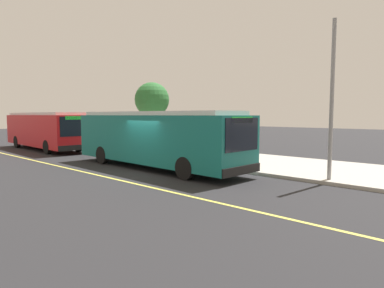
{
  "coord_description": "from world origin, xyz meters",
  "views": [
    {
      "loc": [
        12.62,
        -10.31,
        2.77
      ],
      "look_at": [
        1.38,
        1.71,
        1.33
      ],
      "focal_mm": 31.21,
      "sensor_mm": 36.0,
      "label": 1
    }
  ],
  "objects_px": {
    "waiting_bench": "(186,146)",
    "transit_bus_main": "(155,137)",
    "transit_bus_second": "(45,129)",
    "pedestrian_commuter": "(145,139)",
    "route_sign_post": "(191,129)"
  },
  "relations": [
    {
      "from": "transit_bus_main",
      "to": "waiting_bench",
      "type": "bearing_deg",
      "value": 117.89
    },
    {
      "from": "transit_bus_second",
      "to": "route_sign_post",
      "type": "height_order",
      "value": "same"
    },
    {
      "from": "transit_bus_main",
      "to": "transit_bus_second",
      "type": "bearing_deg",
      "value": 179.52
    },
    {
      "from": "route_sign_post",
      "to": "transit_bus_main",
      "type": "bearing_deg",
      "value": -94.48
    },
    {
      "from": "route_sign_post",
      "to": "waiting_bench",
      "type": "bearing_deg",
      "value": 139.17
    },
    {
      "from": "waiting_bench",
      "to": "transit_bus_main",
      "type": "bearing_deg",
      "value": -62.11
    },
    {
      "from": "pedestrian_commuter",
      "to": "transit_bus_main",
      "type": "bearing_deg",
      "value": -33.6
    },
    {
      "from": "waiting_bench",
      "to": "pedestrian_commuter",
      "type": "relative_size",
      "value": 0.95
    },
    {
      "from": "transit_bus_main",
      "to": "route_sign_post",
      "type": "xyz_separation_m",
      "value": [
        0.2,
        2.51,
        0.34
      ]
    },
    {
      "from": "transit_bus_main",
      "to": "waiting_bench",
      "type": "relative_size",
      "value": 6.98
    },
    {
      "from": "transit_bus_main",
      "to": "transit_bus_second",
      "type": "relative_size",
      "value": 1.03
    },
    {
      "from": "transit_bus_second",
      "to": "pedestrian_commuter",
      "type": "height_order",
      "value": "transit_bus_second"
    },
    {
      "from": "transit_bus_main",
      "to": "pedestrian_commuter",
      "type": "height_order",
      "value": "transit_bus_main"
    },
    {
      "from": "transit_bus_second",
      "to": "pedestrian_commuter",
      "type": "bearing_deg",
      "value": 19.25
    },
    {
      "from": "transit_bus_main",
      "to": "transit_bus_second",
      "type": "height_order",
      "value": "same"
    }
  ]
}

